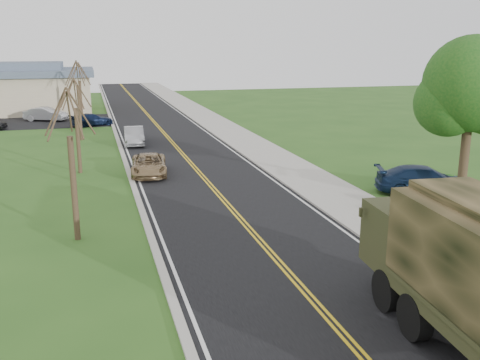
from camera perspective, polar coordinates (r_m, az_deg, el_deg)
name	(u,v)px	position (r m, az deg, el deg)	size (l,w,h in m)	color
ground	(350,343)	(14.95, 11.70, -16.68)	(160.00, 160.00, 0.00)	#284F1A
road	(158,126)	(52.21, -8.76, 5.69)	(8.00, 120.00, 0.01)	black
curb_right	(200,124)	(52.86, -4.27, 5.98)	(0.30, 120.00, 0.12)	#9E998E
sidewalk_right	(217,123)	(53.23, -2.42, 6.06)	(3.20, 120.00, 0.10)	#9E998E
curb_left	(114,127)	(51.88, -13.33, 5.47)	(0.30, 120.00, 0.10)	#9E998E
leafy_tree	(471,91)	(27.45, 23.44, 8.66)	(4.83, 4.50, 8.10)	#38281C
bare_tree_a	(73,176)	(21.88, -17.40, 0.41)	(1.93, 2.26, 6.08)	#38281C
bare_tree_b	(77,133)	(33.69, -16.95, 4.85)	(1.83, 2.14, 5.73)	#38281C
bare_tree_c	(79,106)	(45.55, -16.77, 7.54)	(2.04, 2.39, 6.42)	#38281C
bare_tree_d	(81,96)	(57.52, -16.63, 8.60)	(1.88, 2.20, 5.91)	#38281C
commercial_building	(0,89)	(68.15, -24.22, 8.86)	(25.50, 21.50, 5.65)	tan
suv_champagne	(149,165)	(32.52, -9.70, 1.61)	(2.04, 4.43, 1.23)	#8F7550
sedan_silver	(134,136)	(42.70, -11.24, 4.64)	(1.46, 4.19, 1.38)	#9F9FA3
pickup_navy	(424,180)	(29.61, 19.06, 0.00)	(2.04, 5.01, 1.45)	#10203C
lot_car_silver	(46,114)	(58.61, -20.01, 6.62)	(1.51, 4.33, 1.43)	#ACACB1
lot_car_navy	(92,120)	(53.75, -15.52, 6.22)	(1.67, 4.11, 1.19)	#0E1936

